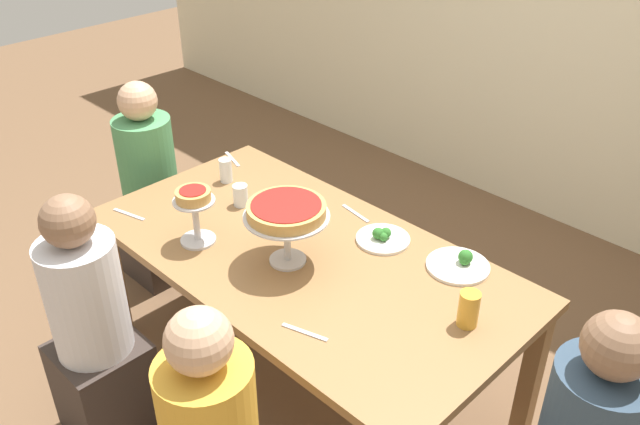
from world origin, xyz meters
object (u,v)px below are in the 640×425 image
Objects in this scene: personal_pizza_stand at (194,206)px; cutlery_fork_near at (356,213)px; water_glass_clear_near at (226,170)px; deep_dish_pizza_stand at (286,214)px; water_glass_clear_far at (240,195)px; dining_table at (303,268)px; cutlery_knife_far at (232,159)px; cutlery_fork_far at (305,332)px; diner_near_left at (95,339)px; diner_head_west at (152,197)px; salad_plate_far_diner at (383,238)px; salad_plate_near_diner at (459,264)px; beer_glass_amber_tall at (469,309)px; cutlery_knife_near at (129,214)px.

cutlery_fork_near is at bearing 62.85° from personal_pizza_stand.
personal_pizza_stand is 2.11× the size of water_glass_clear_near.
deep_dish_pizza_stand reaches higher than cutlery_fork_near.
dining_table is at bearing -7.55° from water_glass_clear_far.
deep_dish_pizza_stand is 1.89× the size of cutlery_knife_far.
cutlery_fork_far is (0.36, -0.33, 0.08)m from dining_table.
diner_head_west is (-0.80, 0.79, 0.00)m from diner_near_left.
water_glass_clear_far is at bearing 44.94° from cutlery_fork_near.
water_glass_clear_far is 0.56× the size of cutlery_fork_near.
water_glass_clear_far is at bearing 163.93° from cutlery_knife_far.
cutlery_knife_far is at bearing 178.65° from salad_plate_far_diner.
salad_plate_far_diner is at bearing 19.66° from water_glass_clear_far.
cutlery_fork_far is 1.00× the size of cutlery_knife_far.
beer_glass_amber_tall is at bearing -50.82° from salad_plate_near_diner.
water_glass_clear_far is (0.74, 0.04, 0.30)m from diner_head_west.
water_glass_clear_near is 0.66× the size of cutlery_knife_near.
cutlery_knife_near is at bearing 54.07° from cutlery_fork_near.
cutlery_knife_near is (-0.94, -0.65, -0.01)m from salad_plate_far_diner.
water_glass_clear_far is 0.56× the size of cutlery_knife_near.
diner_head_west reaches higher than cutlery_knife_far.
diner_head_west is 1.97m from beer_glass_amber_tall.
cutlery_knife_near is (-0.39, -0.09, -0.17)m from personal_pizza_stand.
salad_plate_near_diner is at bearing 129.18° from beer_glass_amber_tall.
salad_plate_far_diner is (0.59, 1.06, 0.26)m from diner_near_left.
salad_plate_far_diner reaches higher than cutlery_knife_far.
diner_near_left reaches higher than water_glass_clear_far.
cutlery_fork_near and cutlery_knife_near have the same top height.
beer_glass_amber_tall is (0.73, 0.19, -0.16)m from deep_dish_pizza_stand.
deep_dish_pizza_stand is at bearing 172.53° from cutlery_knife_far.
diner_head_west is at bearing -168.87° from salad_plate_far_diner.
cutlery_fork_far is (1.12, 0.01, 0.00)m from cutlery_knife_near.
deep_dish_pizza_stand reaches higher than dining_table.
cutlery_knife_far is at bearing 159.57° from dining_table.
cutlery_fork_far is (-0.38, -0.44, -0.07)m from beer_glass_amber_tall.
water_glass_clear_near reaches higher than salad_plate_far_diner.
beer_glass_amber_tall is (0.56, -0.19, 0.05)m from salad_plate_far_diner.
deep_dish_pizza_stand is 0.77m from beer_glass_amber_tall.
salad_plate_far_diner is at bearing 59.24° from dining_table.
cutlery_knife_near is at bearing 40.34° from diner_near_left.
water_glass_clear_near is 0.51m from cutlery_knife_near.
diner_near_left is 9.71× the size of water_glass_clear_near.
cutlery_knife_far is (-0.49, 0.58, -0.17)m from personal_pizza_stand.
water_glass_clear_near is (-0.29, 0.92, 0.31)m from diner_near_left.
diner_near_left is 1.24m from salad_plate_far_diner.
water_glass_clear_far is at bearing 108.05° from personal_pizza_stand.
deep_dish_pizza_stand is (-0.00, -0.08, 0.30)m from dining_table.
cutlery_knife_far is (-1.04, 0.02, -0.01)m from salad_plate_far_diner.
deep_dish_pizza_stand is 2.88× the size of water_glass_clear_near.
diner_near_left is 0.66m from personal_pizza_stand.
cutlery_fork_far is at bearing -6.25° from personal_pizza_stand.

